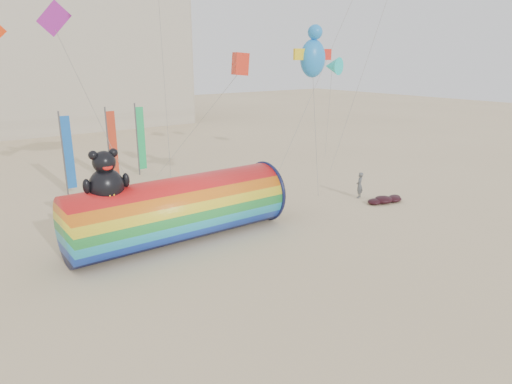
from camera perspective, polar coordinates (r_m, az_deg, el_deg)
ground at (r=20.10m, az=1.41°, el=-7.80°), size 160.00×160.00×0.00m
windsock_assembly at (r=21.42m, az=-9.60°, el=-1.93°), size 10.36×3.15×4.77m
kite_handler at (r=28.45m, az=12.82°, el=0.83°), size 0.69×0.61×1.59m
fabric_bundle at (r=28.10m, az=15.85°, el=-0.90°), size 2.62×1.35×0.41m
festival_banners at (r=32.07m, az=-17.98°, el=5.57°), size 6.29×2.31×5.20m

